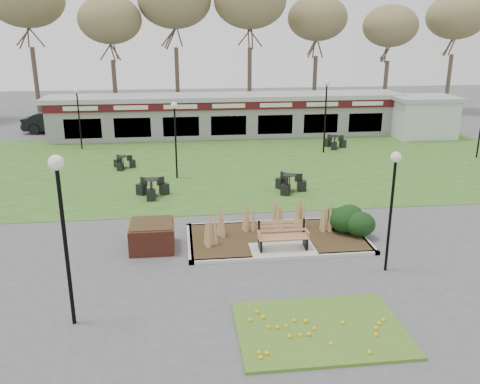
{
  "coord_description": "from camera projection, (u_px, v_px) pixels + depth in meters",
  "views": [
    {
      "loc": [
        -3.35,
        -15.36,
        7.24
      ],
      "look_at": [
        -1.24,
        2.0,
        1.61
      ],
      "focal_mm": 38.0,
      "sensor_mm": 36.0,
      "label": 1
    }
  ],
  "objects": [
    {
      "name": "lamp_post_mid_left",
      "position": [
        175.0,
        123.0,
        24.88
      ],
      "size": [
        0.32,
        0.32,
        3.86
      ],
      "color": "black",
      "rests_on": "ground"
    },
    {
      "name": "bistro_set_d",
      "position": [
        289.0,
        186.0,
        23.57
      ],
      "size": [
        1.33,
        1.52,
        0.81
      ],
      "color": "black",
      "rests_on": "ground"
    },
    {
      "name": "lawn",
      "position": [
        240.0,
        164.0,
        28.45
      ],
      "size": [
        34.0,
        16.0,
        0.02
      ],
      "primitive_type": "cube",
      "color": "#31611E",
      "rests_on": "ground"
    },
    {
      "name": "lamp_post_far_left",
      "position": [
        78.0,
        105.0,
        31.09
      ],
      "size": [
        0.32,
        0.32,
        3.82
      ],
      "color": "black",
      "rests_on": "ground"
    },
    {
      "name": "food_pavilion",
      "position": [
        227.0,
        115.0,
        35.53
      ],
      "size": [
        24.6,
        3.4,
        2.9
      ],
      "color": "gray",
      "rests_on": "ground"
    },
    {
      "name": "lamp_post_near_left",
      "position": [
        61.0,
        204.0,
        12.1
      ],
      "size": [
        0.37,
        0.37,
        4.46
      ],
      "color": "black",
      "rests_on": "ground"
    },
    {
      "name": "bistro_set_b",
      "position": [
        123.0,
        164.0,
        27.5
      ],
      "size": [
        1.22,
        1.21,
        0.67
      ],
      "color": "black",
      "rests_on": "ground"
    },
    {
      "name": "bistro_set_c",
      "position": [
        335.0,
        144.0,
        32.21
      ],
      "size": [
        1.34,
        1.43,
        0.76
      ],
      "color": "black",
      "rests_on": "ground"
    },
    {
      "name": "lamp_post_mid_right",
      "position": [
        326.0,
        100.0,
        30.12
      ],
      "size": [
        0.36,
        0.36,
        4.39
      ],
      "color": "black",
      "rests_on": "ground"
    },
    {
      "name": "park_bench",
      "position": [
        282.0,
        235.0,
        17.17
      ],
      "size": [
        1.7,
        0.66,
        0.93
      ],
      "color": "#AC7D4D",
      "rests_on": "ground"
    },
    {
      "name": "bistro_set_a",
      "position": [
        152.0,
        190.0,
        22.87
      ],
      "size": [
        1.53,
        1.36,
        0.81
      ],
      "color": "black",
      "rests_on": "ground"
    },
    {
      "name": "car_black",
      "position": [
        57.0,
        122.0,
        36.81
      ],
      "size": [
        4.9,
        2.15,
        1.56
      ],
      "primitive_type": "imported",
      "rotation": [
        0.0,
        0.0,
        1.46
      ],
      "color": "black",
      "rests_on": "ground"
    },
    {
      "name": "ground",
      "position": [
        283.0,
        254.0,
        17.12
      ],
      "size": [
        100.0,
        100.0,
        0.0
      ],
      "primitive_type": "plane",
      "color": "#515154",
      "rests_on": "ground"
    },
    {
      "name": "tree_backdrop",
      "position": [
        216.0,
        14.0,
        41.01
      ],
      "size": [
        47.24,
        5.24,
        10.36
      ],
      "color": "#47382B",
      "rests_on": "ground"
    },
    {
      "name": "brick_planter",
      "position": [
        152.0,
        236.0,
        17.41
      ],
      "size": [
        1.5,
        1.5,
        0.95
      ],
      "color": "brown",
      "rests_on": "ground"
    },
    {
      "name": "service_hut",
      "position": [
        423.0,
        116.0,
        35.23
      ],
      "size": [
        4.4,
        3.4,
        2.83
      ],
      "color": "silver",
      "rests_on": "ground"
    },
    {
      "name": "planting_bed",
      "position": [
        311.0,
        227.0,
        18.43
      ],
      "size": [
        6.75,
        3.4,
        1.27
      ],
      "color": "#2F2013",
      "rests_on": "ground"
    },
    {
      "name": "lamp_post_near_right",
      "position": [
        393.0,
        186.0,
        15.12
      ],
      "size": [
        0.32,
        0.32,
        3.82
      ],
      "color": "black",
      "rests_on": "ground"
    },
    {
      "name": "flower_bed",
      "position": [
        320.0,
        328.0,
        12.75
      ],
      "size": [
        4.2,
        3.0,
        0.16
      ],
      "color": "#3C6D1F",
      "rests_on": "ground"
    }
  ]
}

